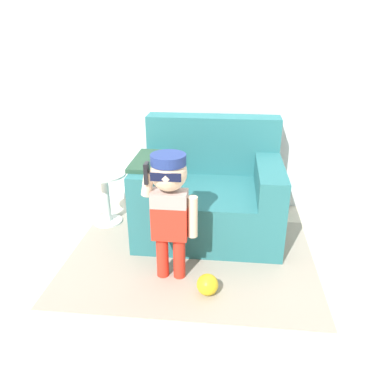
{
  "coord_description": "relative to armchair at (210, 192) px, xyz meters",
  "views": [
    {
      "loc": [
        0.15,
        -2.71,
        1.57
      ],
      "look_at": [
        -0.11,
        -0.26,
        0.49
      ],
      "focal_mm": 35.0,
      "sensor_mm": 36.0,
      "label": 1
    }
  ],
  "objects": [
    {
      "name": "ground_plane",
      "position": [
        0.0,
        -0.13,
        -0.32
      ],
      "size": [
        10.0,
        10.0,
        0.0
      ],
      "primitive_type": "plane",
      "color": "beige"
    },
    {
      "name": "wall_back",
      "position": [
        0.0,
        0.51,
        0.98
      ],
      "size": [
        10.0,
        0.05,
        2.6
      ],
      "color": "silver",
      "rests_on": "ground_plane"
    },
    {
      "name": "armchair",
      "position": [
        0.0,
        0.0,
        0.0
      ],
      "size": [
        1.15,
        0.92,
        0.89
      ],
      "color": "#286B70",
      "rests_on": "ground_plane"
    },
    {
      "name": "person_child",
      "position": [
        -0.21,
        -0.73,
        0.26
      ],
      "size": [
        0.36,
        0.27,
        0.88
      ],
      "color": "red",
      "rests_on": "ground_plane"
    },
    {
      "name": "side_table",
      "position": [
        -0.89,
        -0.02,
        -0.04
      ],
      "size": [
        0.38,
        0.38,
        0.47
      ],
      "color": "white",
      "rests_on": "ground_plane"
    },
    {
      "name": "rug",
      "position": [
        -0.1,
        -0.51,
        -0.32
      ],
      "size": [
        1.81,
        1.3,
        0.01
      ],
      "color": "#9E9384",
      "rests_on": "ground_plane"
    },
    {
      "name": "toy_ball",
      "position": [
        0.05,
        -0.89,
        -0.25
      ],
      "size": [
        0.14,
        0.14,
        0.14
      ],
      "color": "yellow",
      "rests_on": "ground_plane"
    }
  ]
}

